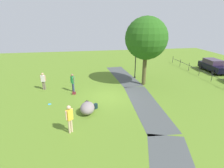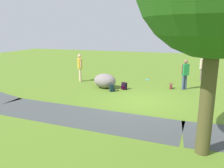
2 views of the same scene
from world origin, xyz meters
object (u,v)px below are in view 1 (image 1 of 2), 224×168
at_px(frisbee_on_grass, 50,104).
at_px(lamp_post, 136,61).
at_px(lawn_boulder, 87,108).
at_px(backpack_by_boulder, 95,106).
at_px(woman_with_handbag, 73,81).
at_px(spare_backpack_on_lawn, 87,104).
at_px(man_near_boulder, 43,80).
at_px(passerby_on_path, 70,117).
at_px(large_shade_tree, 146,38).
at_px(parked_sedan_grey, 213,65).
at_px(handbag_on_grass, 74,93).

bearing_deg(frisbee_on_grass, lamp_post, 122.49).
distance_m(lawn_boulder, backpack_by_boulder, 0.93).
bearing_deg(woman_with_handbag, spare_backpack_on_lawn, 19.45).
bearing_deg(man_near_boulder, passerby_on_path, 20.75).
relative_size(large_shade_tree, woman_with_handbag, 3.92).
relative_size(lamp_post, spare_backpack_on_lawn, 8.09).
xyz_separation_m(large_shade_tree, lawn_boulder, (5.19, -5.97, -4.23)).
bearing_deg(lamp_post, parked_sedan_grey, 94.50).
height_order(man_near_boulder, passerby_on_path, passerby_on_path).
distance_m(lamp_post, spare_backpack_on_lawn, 8.70).
relative_size(lamp_post, handbag_on_grass, 9.97).
bearing_deg(backpack_by_boulder, large_shade_tree, 130.26).
height_order(lawn_boulder, spare_backpack_on_lawn, lawn_boulder).
bearing_deg(large_shade_tree, man_near_boulder, -91.04).
bearing_deg(passerby_on_path, woman_with_handbag, -179.48).
relative_size(handbag_on_grass, parked_sedan_grey, 0.08).
xyz_separation_m(woman_with_handbag, passerby_on_path, (6.55, 0.06, 0.05)).
bearing_deg(handbag_on_grass, passerby_on_path, -0.16).
height_order(man_near_boulder, spare_backpack_on_lawn, man_near_boulder).
relative_size(frisbee_on_grass, parked_sedan_grey, 0.06).
distance_m(lamp_post, man_near_boulder, 9.93).
height_order(woman_with_handbag, frisbee_on_grass, woman_with_handbag).
bearing_deg(passerby_on_path, man_near_boulder, -159.25).
bearing_deg(large_shade_tree, passerby_on_path, -43.92).
distance_m(handbag_on_grass, frisbee_on_grass, 2.56).
bearing_deg(man_near_boulder, handbag_on_grass, 59.58).
bearing_deg(large_shade_tree, frisbee_on_grass, -70.13).
bearing_deg(handbag_on_grass, lamp_post, 119.21).
relative_size(woman_with_handbag, handbag_on_grass, 5.27).
distance_m(backpack_by_boulder, parked_sedan_grey, 17.46).
distance_m(lawn_boulder, spare_backpack_on_lawn, 1.20).
relative_size(woman_with_handbag, frisbee_on_grass, 6.54).
distance_m(large_shade_tree, parked_sedan_grey, 11.44).
distance_m(large_shade_tree, frisbee_on_grass, 10.57).
bearing_deg(backpack_by_boulder, passerby_on_path, -31.37).
relative_size(lawn_boulder, passerby_on_path, 0.85).
bearing_deg(handbag_on_grass, parked_sedan_grey, 104.92).
bearing_deg(parked_sedan_grey, lamp_post, -85.50).
xyz_separation_m(lamp_post, handbag_on_grass, (3.79, -6.78, -1.88)).
distance_m(large_shade_tree, woman_with_handbag, 8.04).
relative_size(large_shade_tree, parked_sedan_grey, 1.57).
height_order(frisbee_on_grass, parked_sedan_grey, parked_sedan_grey).
bearing_deg(lamp_post, frisbee_on_grass, -57.51).
bearing_deg(lawn_boulder, woman_with_handbag, -165.40).
distance_m(man_near_boulder, parked_sedan_grey, 20.44).
xyz_separation_m(passerby_on_path, handbag_on_grass, (-5.83, 0.02, -0.91)).
height_order(large_shade_tree, frisbee_on_grass, large_shade_tree).
bearing_deg(spare_backpack_on_lawn, large_shade_tree, 123.86).
distance_m(frisbee_on_grass, parked_sedan_grey, 20.28).
xyz_separation_m(woman_with_handbag, man_near_boulder, (-0.96, -2.79, -0.03)).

